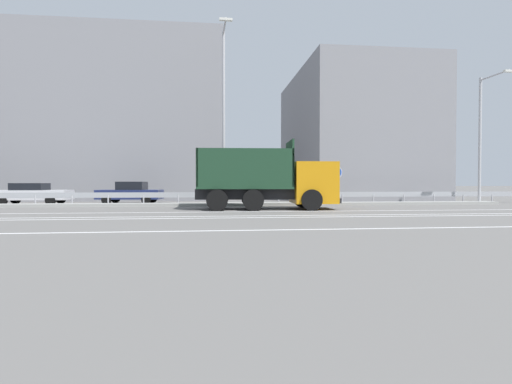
# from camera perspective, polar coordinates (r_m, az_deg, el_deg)

# --- Properties ---
(ground_plane) EXTENTS (320.00, 320.00, 0.00)m
(ground_plane) POSITION_cam_1_polar(r_m,az_deg,el_deg) (20.81, -3.35, -2.43)
(ground_plane) COLOR #605E5B
(lane_strip_0) EXTENTS (61.02, 0.16, 0.01)m
(lane_strip_0) POSITION_cam_1_polar(r_m,az_deg,el_deg) (18.85, 2.09, -2.80)
(lane_strip_0) COLOR silver
(lane_strip_0) RESTS_ON ground_plane
(lane_strip_1) EXTENTS (61.02, 0.16, 0.01)m
(lane_strip_1) POSITION_cam_1_polar(r_m,az_deg,el_deg) (16.51, 3.32, -3.38)
(lane_strip_1) COLOR silver
(lane_strip_1) RESTS_ON ground_plane
(lane_strip_2) EXTENTS (61.02, 0.16, 0.01)m
(lane_strip_2) POSITION_cam_1_polar(r_m,az_deg,el_deg) (15.67, 3.85, -3.63)
(lane_strip_2) COLOR silver
(lane_strip_2) RESTS_ON ground_plane
(lane_strip_3) EXTENTS (61.02, 0.16, 0.01)m
(lane_strip_3) POSITION_cam_1_polar(r_m,az_deg,el_deg) (11.67, 7.49, -5.32)
(lane_strip_3) COLOR silver
(lane_strip_3) RESTS_ON ground_plane
(median_island) EXTENTS (33.56, 1.10, 0.18)m
(median_island) POSITION_cam_1_polar(r_m,az_deg,el_deg) (23.65, -3.72, -1.77)
(median_island) COLOR gray
(median_island) RESTS_ON ground_plane
(median_guardrail) EXTENTS (61.02, 0.09, 0.78)m
(median_guardrail) POSITION_cam_1_polar(r_m,az_deg,el_deg) (24.92, -3.87, -0.51)
(median_guardrail) COLOR #9EA0A5
(median_guardrail) RESTS_ON ground_plane
(dump_truck) EXTENTS (7.31, 3.06, 3.51)m
(dump_truck) POSITION_cam_1_polar(r_m,az_deg,el_deg) (20.68, 3.90, 1.06)
(dump_truck) COLOR orange
(dump_truck) RESTS_ON ground_plane
(median_road_sign) EXTENTS (0.82, 0.16, 2.41)m
(median_road_sign) POSITION_cam_1_polar(r_m,az_deg,el_deg) (24.77, 11.29, 1.16)
(median_road_sign) COLOR white
(median_road_sign) RESTS_ON ground_plane
(street_lamp_1) EXTENTS (0.70, 2.37, 10.30)m
(street_lamp_1) POSITION_cam_1_polar(r_m,az_deg,el_deg) (23.89, -4.62, 11.68)
(street_lamp_1) COLOR #ADADB2
(street_lamp_1) RESTS_ON ground_plane
(street_lamp_2) EXTENTS (0.71, 2.55, 8.03)m
(street_lamp_2) POSITION_cam_1_polar(r_m,az_deg,el_deg) (29.16, 29.63, 7.38)
(street_lamp_2) COLOR #ADADB2
(street_lamp_2) RESTS_ON ground_plane
(parked_car_2) EXTENTS (4.49, 1.97, 1.34)m
(parked_car_2) POSITION_cam_1_polar(r_m,az_deg,el_deg) (28.72, -29.36, -0.18)
(parked_car_2) COLOR silver
(parked_car_2) RESTS_ON ground_plane
(parked_car_3) EXTENTS (4.16, 2.24, 1.44)m
(parked_car_3) POSITION_cam_1_polar(r_m,az_deg,el_deg) (27.44, -17.47, -0.08)
(parked_car_3) COLOR navy
(parked_car_3) RESTS_ON ground_plane
(background_building_0) EXTENTS (21.18, 9.80, 13.22)m
(background_building_0) POSITION_cam_1_polar(r_m,az_deg,el_deg) (36.60, -21.98, 9.46)
(background_building_0) COLOR gray
(background_building_0) RESTS_ON ground_plane
(background_building_1) EXTENTS (10.34, 15.72, 11.19)m
(background_building_1) POSITION_cam_1_polar(r_m,az_deg,el_deg) (38.03, 13.47, 7.66)
(background_building_1) COLOR gray
(background_building_1) RESTS_ON ground_plane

